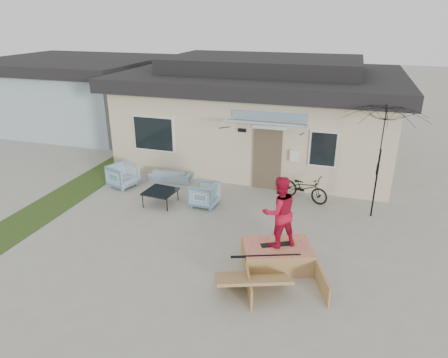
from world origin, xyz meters
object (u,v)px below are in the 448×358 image
(skater, at_px, (279,211))
(coffee_table, at_px, (161,197))
(armchair_right, at_px, (204,193))
(loveseat, at_px, (171,173))
(bicycle, at_px, (305,185))
(armchair_left, at_px, (123,175))
(skate_ramp, at_px, (277,256))
(skateboard, at_px, (277,244))
(patio_umbrella, at_px, (379,161))

(skater, bearing_deg, coffee_table, -64.02)
(armchair_right, bearing_deg, loveseat, -127.73)
(bicycle, bearing_deg, skater, -161.78)
(armchair_left, xyz_separation_m, skate_ramp, (6.02, -3.18, -0.17))
(skate_ramp, bearing_deg, armchair_right, 116.76)
(loveseat, distance_m, armchair_left, 1.69)
(loveseat, height_order, skateboard, loveseat)
(coffee_table, height_order, skate_ramp, skate_ramp)
(bicycle, distance_m, skate_ramp, 3.94)
(loveseat, xyz_separation_m, patio_umbrella, (6.86, -0.76, 1.45))
(armchair_right, bearing_deg, skateboard, 49.97)
(skate_ramp, relative_size, skateboard, 2.66)
(bicycle, xyz_separation_m, skate_ramp, (-0.15, -3.93, -0.26))
(coffee_table, height_order, bicycle, bicycle)
(armchair_right, bearing_deg, skate_ramp, 49.61)
(skate_ramp, distance_m, skater, 1.18)
(armchair_right, bearing_deg, coffee_table, -73.58)
(bicycle, relative_size, patio_umbrella, 0.68)
(skateboard, bearing_deg, coffee_table, 125.40)
(skater, bearing_deg, armchair_left, -63.38)
(armchair_left, xyz_separation_m, skater, (6.00, -3.13, 1.01))
(armchair_right, relative_size, skater, 0.48)
(coffee_table, bearing_deg, patio_umbrella, 10.01)
(skateboard, height_order, skater, skater)
(loveseat, relative_size, coffee_table, 1.66)
(armchair_left, distance_m, armchair_right, 3.27)
(coffee_table, xyz_separation_m, bicycle, (4.30, 1.67, 0.29))
(armchair_right, height_order, patio_umbrella, patio_umbrella)
(armchair_right, distance_m, coffee_table, 1.39)
(skate_ramp, height_order, skateboard, skateboard)
(patio_umbrella, relative_size, skater, 1.40)
(loveseat, distance_m, armchair_right, 2.40)
(armchair_right, bearing_deg, patio_umbrella, 101.32)
(bicycle, distance_m, patio_umbrella, 2.47)
(coffee_table, relative_size, skater, 0.54)
(armchair_left, distance_m, patio_umbrella, 8.35)
(patio_umbrella, bearing_deg, skateboard, -123.92)
(armchair_left, bearing_deg, skater, -98.84)
(skate_ramp, xyz_separation_m, skater, (-0.02, 0.05, 1.18))
(coffee_table, xyz_separation_m, skateboard, (4.13, -2.21, 0.33))
(armchair_left, relative_size, skate_ramp, 0.41)
(bicycle, bearing_deg, armchair_left, 117.65)
(coffee_table, relative_size, bicycle, 0.56)
(loveseat, height_order, coffee_table, loveseat)
(bicycle, height_order, skate_ramp, bicycle)
(skateboard, xyz_separation_m, skater, (0.00, -0.00, 0.89))
(armchair_left, height_order, skater, skater)
(coffee_table, xyz_separation_m, skater, (4.13, -2.21, 1.21))
(patio_umbrella, relative_size, skate_ramp, 1.14)
(skater, bearing_deg, skateboard, -125.83)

